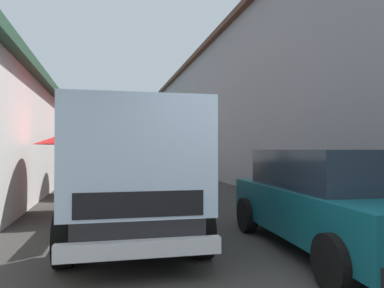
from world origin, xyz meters
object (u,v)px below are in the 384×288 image
at_px(fruit_stall_near_right, 86,146).
at_px(fruit_stall_near_left, 185,146).
at_px(fruit_stall_far_left, 93,146).
at_px(hatchback_car, 334,199).
at_px(vendor_by_crates, 185,165).
at_px(fruit_stall_mid_lane, 110,145).
at_px(delivery_truck, 133,177).

distance_m(fruit_stall_near_right, fruit_stall_near_left, 10.70).
bearing_deg(fruit_stall_far_left, hatchback_car, -161.54).
distance_m(hatchback_car, vendor_by_crates, 7.23).
height_order(fruit_stall_near_right, vendor_by_crates, fruit_stall_near_right).
xyz_separation_m(fruit_stall_mid_lane, delivery_truck, (-6.93, -0.26, -0.59)).
height_order(fruit_stall_far_left, fruit_stall_near_left, fruit_stall_near_left).
distance_m(fruit_stall_near_right, vendor_by_crates, 4.42).
distance_m(fruit_stall_near_left, hatchback_car, 13.83).
height_order(delivery_truck, vendor_by_crates, delivery_truck).
bearing_deg(hatchback_car, fruit_stall_far_left, 18.46).
relative_size(fruit_stall_far_left, hatchback_car, 0.55).
height_order(fruit_stall_mid_lane, fruit_stall_near_left, same).
bearing_deg(fruit_stall_mid_lane, delivery_truck, -177.89).
height_order(hatchback_car, vendor_by_crates, vendor_by_crates).
bearing_deg(delivery_truck, fruit_stall_mid_lane, 2.11).
bearing_deg(fruit_stall_mid_lane, fruit_stall_near_left, -33.61).
relative_size(fruit_stall_near_right, delivery_truck, 0.46).
distance_m(fruit_stall_near_left, delivery_truck, 13.49).
xyz_separation_m(fruit_stall_mid_lane, hatchback_car, (-7.75, -3.06, -0.89)).
distance_m(fruit_stall_far_left, fruit_stall_near_left, 5.34).
height_order(fruit_stall_mid_lane, vendor_by_crates, fruit_stall_mid_lane).
bearing_deg(delivery_truck, fruit_stall_near_right, 14.46).
bearing_deg(fruit_stall_near_left, vendor_by_crates, 167.17).
xyz_separation_m(hatchback_car, vendor_by_crates, (7.21, 0.56, 0.20)).
distance_m(fruit_stall_mid_lane, hatchback_car, 8.38).
xyz_separation_m(fruit_stall_far_left, delivery_truck, (-10.38, -0.94, -0.56)).
bearing_deg(fruit_stall_far_left, fruit_stall_near_right, -179.27).
bearing_deg(vendor_by_crates, fruit_stall_near_left, -12.83).
bearing_deg(fruit_stall_near_left, fruit_stall_mid_lane, 146.39).
bearing_deg(fruit_stall_far_left, fruit_stall_near_left, -61.30).
xyz_separation_m(fruit_stall_near_right, fruit_stall_mid_lane, (3.65, -0.59, 0.10)).
distance_m(fruit_stall_near_right, fruit_stall_mid_lane, 3.69).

